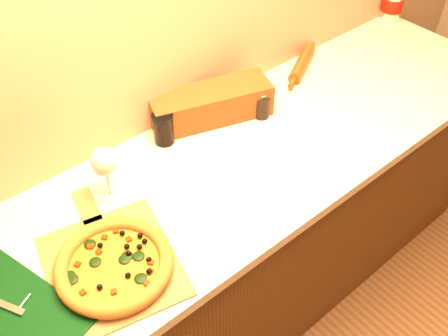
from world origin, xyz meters
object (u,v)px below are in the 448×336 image
Objects in this scene: coffee_canister at (392,5)px; wine_glass at (104,163)px; pepper_grinder at (262,106)px; pizza_peel at (110,261)px; cutting_board at (1,323)px; rolling_pin at (302,63)px; dark_jar at (163,128)px; pizza at (114,265)px.

wine_glass reaches higher than coffee_canister.
wine_glass is at bearing 178.72° from pepper_grinder.
pizza_peel is 1.19× the size of cutting_board.
wine_glass reaches higher than rolling_pin.
wine_glass reaches higher than pepper_grinder.
coffee_canister is at bearing 2.73° from rolling_pin.
wine_glass is 0.30m from dark_jar.
coffee_canister is at bearing 9.06° from pepper_grinder.
pizza is at bearing -24.80° from cutting_board.
cutting_board is 4.21× the size of pepper_grinder.
rolling_pin is 0.71m from dark_jar.
pizza_peel is at bearing -168.20° from coffee_canister.
cutting_board is 1.47m from rolling_pin.
dark_jar is (0.41, 0.32, 0.06)m from pizza_peel.
wine_glass is (-0.64, 0.01, 0.09)m from pepper_grinder.
wine_glass is (0.44, 0.21, 0.13)m from cutting_board.
pizza is 0.81m from pepper_grinder.
pepper_grinder is at bearing -5.70° from cutting_board.
coffee_canister is (1.76, 0.37, 0.07)m from pizza_peel.
rolling_pin is 1.72× the size of wine_glass.
coffee_canister is 1.35m from dark_jar.
cutting_board is at bearing -170.21° from coffee_canister.
pizza_peel is 0.53m from dark_jar.
pizza_peel is 1.17m from rolling_pin.
dark_jar is at bearing 162.51° from pepper_grinder.
rolling_pin is (0.35, 0.13, -0.02)m from pepper_grinder.
pizza_peel is at bearing -141.89° from dark_jar.
coffee_canister is at bearing 5.05° from wine_glass.
cutting_board is 0.51m from wine_glass.
wine_glass reaches higher than pizza_peel.
coffee_canister is (2.07, 0.36, 0.06)m from cutting_board.
wine_glass reaches higher than pizza.
rolling_pin is at bearing 29.55° from pizza_peel.
cutting_board is at bearing -169.29° from pizza_peel.
pepper_grinder is (0.77, 0.21, 0.04)m from pizza_peel.
pizza_peel is 0.80m from pepper_grinder.
pepper_grinder reaches higher than pizza.
dark_jar is at bearing 40.77° from pizza.
cutting_board is 2.10m from coffee_canister.
cutting_board is 2.41× the size of wine_glass.
pizza_peel is at bearing -164.77° from pepper_grinder.
rolling_pin is (1.12, 0.37, -0.00)m from pizza.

